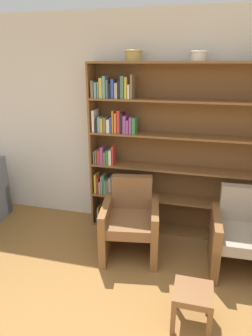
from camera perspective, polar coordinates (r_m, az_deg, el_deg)
wall_back at (r=3.91m, az=5.33°, el=8.01°), size 12.00×0.06×2.75m
bookshelf at (r=3.78m, az=9.11°, el=3.01°), size 2.57×0.30×2.16m
bowl_stoneware at (r=3.70m, az=1.49°, el=20.73°), size 0.21×0.21×0.12m
bowl_olive at (r=3.60m, az=13.63°, el=20.14°), size 0.18×0.18×0.11m
armchair_leather at (r=3.55m, az=0.86°, el=-10.08°), size 0.74×0.77×0.87m
armchair_cushioned at (r=3.51m, az=21.25°, el=-11.89°), size 0.66×0.70×0.87m
footstool at (r=2.79m, az=12.62°, el=-22.86°), size 0.33×0.33×0.36m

